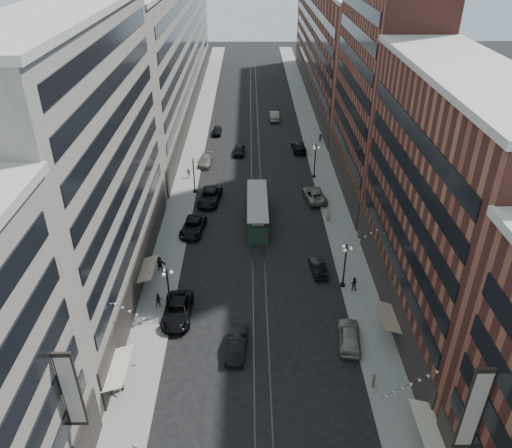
{
  "coord_description": "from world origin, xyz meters",
  "views": [
    {
      "loc": [
        -0.94,
        -11.69,
        34.26
      ],
      "look_at": [
        -0.3,
        37.38,
        5.0
      ],
      "focal_mm": 35.0,
      "sensor_mm": 36.0,
      "label": 1
    }
  ],
  "objects_px": {
    "streetcar": "(257,211)",
    "pedestrian_7": "(354,284)",
    "pedestrian_4": "(374,380)",
    "car_9": "(217,131)",
    "lamppost_se_mid": "(315,160)",
    "pedestrian_6": "(189,173)",
    "car_5": "(237,345)",
    "car_12": "(299,147)",
    "pedestrian_8": "(328,216)",
    "pedestrian_2": "(159,300)",
    "pedestrian_extra_0": "(121,381)",
    "car_2": "(177,311)",
    "car_7": "(193,227)",
    "car_13": "(239,150)",
    "car_4": "(349,336)",
    "car_8": "(205,161)",
    "car_10": "(318,267)",
    "lamppost_sw_mid": "(194,174)",
    "car_14": "(274,116)",
    "pedestrian_5": "(160,264)",
    "lamppost_se_far": "(345,264)",
    "lamppost_sw_far": "(169,289)",
    "car_extra_0": "(210,197)",
    "car_11": "(314,195)",
    "pedestrian_9": "(320,138)"
  },
  "relations": [
    {
      "from": "car_11",
      "to": "car_12",
      "type": "xyz_separation_m",
      "value": [
        -0.66,
        18.53,
        -0.02
      ]
    },
    {
      "from": "car_2",
      "to": "car_14",
      "type": "bearing_deg",
      "value": 78.62
    },
    {
      "from": "streetcar",
      "to": "car_13",
      "type": "distance_m",
      "value": 23.58
    },
    {
      "from": "lamppost_sw_mid",
      "to": "car_8",
      "type": "height_order",
      "value": "lamppost_sw_mid"
    },
    {
      "from": "car_13",
      "to": "lamppost_se_far",
      "type": "bearing_deg",
      "value": -69.99
    },
    {
      "from": "pedestrian_6",
      "to": "pedestrian_7",
      "type": "distance_m",
      "value": 35.53
    },
    {
      "from": "lamppost_sw_far",
      "to": "pedestrian_5",
      "type": "height_order",
      "value": "lamppost_sw_far"
    },
    {
      "from": "car_4",
      "to": "pedestrian_7",
      "type": "distance_m",
      "value": 8.16
    },
    {
      "from": "car_11",
      "to": "car_12",
      "type": "relative_size",
      "value": 1.07
    },
    {
      "from": "pedestrian_2",
      "to": "car_7",
      "type": "distance_m",
      "value": 15.2
    },
    {
      "from": "pedestrian_4",
      "to": "car_14",
      "type": "distance_m",
      "value": 70.11
    },
    {
      "from": "car_4",
      "to": "car_13",
      "type": "distance_m",
      "value": 47.75
    },
    {
      "from": "car_11",
      "to": "pedestrian_7",
      "type": "relative_size",
      "value": 3.72
    },
    {
      "from": "car_5",
      "to": "streetcar",
      "type": "bearing_deg",
      "value": 90.29
    },
    {
      "from": "pedestrian_6",
      "to": "car_2",
      "type": "bearing_deg",
      "value": 96.83
    },
    {
      "from": "car_2",
      "to": "car_14",
      "type": "height_order",
      "value": "car_14"
    },
    {
      "from": "streetcar",
      "to": "lamppost_se_far",
      "type": "bearing_deg",
      "value": -57.51
    },
    {
      "from": "pedestrian_4",
      "to": "car_13",
      "type": "bearing_deg",
      "value": 31.76
    },
    {
      "from": "car_2",
      "to": "pedestrian_6",
      "type": "bearing_deg",
      "value": 94.2
    },
    {
      "from": "streetcar",
      "to": "pedestrian_7",
      "type": "xyz_separation_m",
      "value": [
        10.25,
        -15.07,
        -0.6
      ]
    },
    {
      "from": "lamppost_se_far",
      "to": "car_5",
      "type": "bearing_deg",
      "value": -140.2
    },
    {
      "from": "pedestrian_5",
      "to": "pedestrian_6",
      "type": "height_order",
      "value": "pedestrian_5"
    },
    {
      "from": "lamppost_sw_far",
      "to": "lamppost_se_mid",
      "type": "distance_m",
      "value": 36.91
    },
    {
      "from": "pedestrian_4",
      "to": "car_9",
      "type": "bearing_deg",
      "value": 33.58
    },
    {
      "from": "car_4",
      "to": "car_12",
      "type": "xyz_separation_m",
      "value": [
        -0.66,
        47.71,
        -0.07
      ]
    },
    {
      "from": "pedestrian_4",
      "to": "car_14",
      "type": "bearing_deg",
      "value": 22.78
    },
    {
      "from": "lamppost_sw_mid",
      "to": "lamppost_se_far",
      "type": "xyz_separation_m",
      "value": [
        18.4,
        -23.0,
        0.0
      ]
    },
    {
      "from": "streetcar",
      "to": "car_14",
      "type": "height_order",
      "value": "streetcar"
    },
    {
      "from": "lamppost_sw_far",
      "to": "pedestrian_2",
      "type": "relative_size",
      "value": 3.41
    },
    {
      "from": "lamppost_se_far",
      "to": "car_12",
      "type": "bearing_deg",
      "value": 92.14
    },
    {
      "from": "lamppost_se_mid",
      "to": "streetcar",
      "type": "xyz_separation_m",
      "value": [
        -9.2,
        -13.55,
        -1.55
      ]
    },
    {
      "from": "car_14",
      "to": "pedestrian_4",
      "type": "bearing_deg",
      "value": 94.23
    },
    {
      "from": "lamppost_sw_far",
      "to": "lamppost_se_far",
      "type": "relative_size",
      "value": 1.0
    },
    {
      "from": "lamppost_se_mid",
      "to": "car_10",
      "type": "relative_size",
      "value": 1.3
    },
    {
      "from": "streetcar",
      "to": "car_7",
      "type": "distance_m",
      "value": 8.83
    },
    {
      "from": "car_8",
      "to": "car_11",
      "type": "bearing_deg",
      "value": -34.2
    },
    {
      "from": "pedestrian_2",
      "to": "pedestrian_extra_0",
      "type": "relative_size",
      "value": 0.83
    },
    {
      "from": "lamppost_se_mid",
      "to": "pedestrian_4",
      "type": "relative_size",
      "value": 3.68
    },
    {
      "from": "car_10",
      "to": "car_extra_0",
      "type": "distance_m",
      "value": 21.96
    },
    {
      "from": "lamppost_sw_mid",
      "to": "car_7",
      "type": "height_order",
      "value": "lamppost_sw_mid"
    },
    {
      "from": "pedestrian_7",
      "to": "car_extra_0",
      "type": "distance_m",
      "value": 26.8
    },
    {
      "from": "car_12",
      "to": "pedestrian_8",
      "type": "bearing_deg",
      "value": 91.68
    },
    {
      "from": "car_2",
      "to": "pedestrian_5",
      "type": "relative_size",
      "value": 3.41
    },
    {
      "from": "lamppost_sw_far",
      "to": "car_8",
      "type": "bearing_deg",
      "value": 88.77
    },
    {
      "from": "car_5",
      "to": "car_8",
      "type": "xyz_separation_m",
      "value": [
        -6.14,
        42.93,
        -0.09
      ]
    },
    {
      "from": "lamppost_sw_mid",
      "to": "car_9",
      "type": "relative_size",
      "value": 1.34
    },
    {
      "from": "car_13",
      "to": "pedestrian_8",
      "type": "bearing_deg",
      "value": -60.19
    },
    {
      "from": "pedestrian_8",
      "to": "pedestrian_extra_0",
      "type": "distance_m",
      "value": 35.45
    },
    {
      "from": "lamppost_se_mid",
      "to": "pedestrian_extra_0",
      "type": "height_order",
      "value": "lamppost_se_mid"
    },
    {
      "from": "pedestrian_9",
      "to": "lamppost_sw_mid",
      "type": "bearing_deg",
      "value": -158.36
    }
  ]
}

